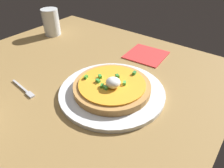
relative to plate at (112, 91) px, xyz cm
name	(u,v)px	position (x,y,z in cm)	size (l,w,h in cm)	color
dining_table	(58,90)	(-7.02, 15.16, -2.24)	(96.81, 88.68, 3.31)	olive
plate	(112,91)	(0.00, 0.00, 0.00)	(29.35, 29.35, 1.17)	white
pizza	(112,86)	(-0.05, -0.04, 1.85)	(21.30, 21.30, 5.15)	#BF8949
cup_far	(51,24)	(17.57, 46.74, 4.30)	(7.06, 7.06, 11.10)	silver
fork	(25,90)	(-14.27, 20.56, -0.34)	(2.11, 11.50, 0.50)	#B7B7BC
napkin	(146,55)	(25.52, 3.67, -0.39)	(13.45, 13.45, 0.40)	red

